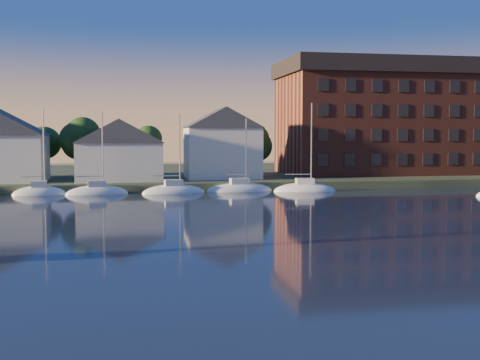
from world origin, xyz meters
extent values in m
plane|color=black|center=(0.00, 0.00, 0.00)|extent=(260.00, 260.00, 0.00)
cube|color=#343E24|center=(0.00, 75.00, 0.00)|extent=(160.00, 50.00, 2.00)
cube|color=brown|center=(0.00, 52.00, 0.00)|extent=(120.00, 3.00, 1.00)
cube|color=silver|center=(-6.00, 57.00, 3.50)|extent=(11.00, 8.00, 5.00)
cube|color=silver|center=(8.00, 59.00, 4.50)|extent=(10.00, 8.00, 7.00)
cube|color=brown|center=(34.00, 65.00, 8.50)|extent=(30.00, 16.00, 15.00)
cube|color=black|center=(34.00, 65.00, 17.20)|extent=(31.00, 17.00, 2.40)
cylinder|color=#362218|center=(-18.00, 63.00, 2.75)|extent=(0.50, 0.50, 3.50)
sphere|color=#1D3814|center=(-18.00, 63.00, 7.20)|extent=(5.40, 5.40, 5.40)
cylinder|color=#362218|center=(-10.00, 63.00, 2.75)|extent=(0.50, 0.50, 3.50)
sphere|color=#1D3814|center=(-10.00, 63.00, 7.20)|extent=(5.40, 5.40, 5.40)
cylinder|color=#362218|center=(-2.00, 63.00, 2.75)|extent=(0.50, 0.50, 3.50)
sphere|color=#1D3814|center=(-2.00, 63.00, 7.20)|extent=(5.40, 5.40, 5.40)
cylinder|color=#362218|center=(6.00, 63.00, 2.75)|extent=(0.50, 0.50, 3.50)
sphere|color=#1D3814|center=(6.00, 63.00, 7.20)|extent=(5.40, 5.40, 5.40)
cylinder|color=#362218|center=(14.00, 63.00, 2.75)|extent=(0.50, 0.50, 3.50)
sphere|color=#1D3814|center=(14.00, 63.00, 7.20)|extent=(5.40, 5.40, 5.40)
cylinder|color=#362218|center=(22.00, 63.00, 2.75)|extent=(0.50, 0.50, 3.50)
sphere|color=#1D3814|center=(22.00, 63.00, 7.20)|extent=(5.40, 5.40, 5.40)
cylinder|color=#362218|center=(30.00, 63.00, 2.75)|extent=(0.50, 0.50, 3.50)
sphere|color=#1D3814|center=(30.00, 63.00, 7.20)|extent=(5.40, 5.40, 5.40)
cylinder|color=#362218|center=(38.00, 63.00, 2.75)|extent=(0.50, 0.50, 3.50)
sphere|color=#1D3814|center=(38.00, 63.00, 7.20)|extent=(5.40, 5.40, 5.40)
cylinder|color=#362218|center=(46.00, 63.00, 2.75)|extent=(0.50, 0.50, 3.50)
sphere|color=#1D3814|center=(46.00, 63.00, 7.20)|extent=(5.40, 5.40, 5.40)
ellipsoid|color=white|center=(-16.00, 49.00, 0.00)|extent=(7.50, 2.40, 2.20)
cube|color=silver|center=(-16.00, 49.00, 1.30)|extent=(2.10, 1.32, 0.70)
cylinder|color=#A5A8AD|center=(-15.25, 49.00, 5.95)|extent=(0.16, 0.16, 10.00)
cylinder|color=#A5A8AD|center=(-16.82, 49.00, 2.15)|extent=(3.15, 0.12, 0.12)
ellipsoid|color=white|center=(-8.00, 49.00, 0.00)|extent=(7.50, 2.40, 2.20)
cube|color=silver|center=(-8.00, 49.00, 1.30)|extent=(2.10, 1.32, 0.70)
cylinder|color=#A5A8AD|center=(-7.25, 49.00, 5.95)|extent=(0.16, 0.16, 10.00)
cylinder|color=#A5A8AD|center=(-8.82, 49.00, 2.15)|extent=(3.15, 0.12, 0.12)
ellipsoid|color=white|center=(0.00, 49.00, 0.00)|extent=(7.50, 2.40, 2.20)
cube|color=silver|center=(0.00, 49.00, 1.30)|extent=(2.10, 1.32, 0.70)
cylinder|color=#A5A8AD|center=(0.75, 49.00, 5.95)|extent=(0.16, 0.16, 10.00)
cylinder|color=#A5A8AD|center=(-0.82, 49.00, 2.15)|extent=(3.15, 0.12, 0.12)
ellipsoid|color=white|center=(8.00, 49.00, 0.00)|extent=(7.50, 2.40, 2.20)
cube|color=silver|center=(8.00, 49.00, 1.30)|extent=(2.10, 1.32, 0.70)
cylinder|color=#A5A8AD|center=(8.75, 49.00, 5.95)|extent=(0.16, 0.16, 10.00)
cylinder|color=#A5A8AD|center=(7.17, 49.00, 2.15)|extent=(3.15, 0.12, 0.12)
ellipsoid|color=white|center=(16.00, 49.00, 0.00)|extent=(7.50, 2.40, 2.20)
cube|color=silver|center=(16.00, 49.00, 1.30)|extent=(2.10, 1.32, 0.70)
cylinder|color=#A5A8AD|center=(16.75, 49.00, 5.95)|extent=(0.16, 0.16, 10.00)
cylinder|color=#A5A8AD|center=(15.18, 49.00, 2.15)|extent=(3.15, 0.12, 0.12)
camera|label=1|loc=(-5.05, -23.82, 7.15)|focal=45.00mm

